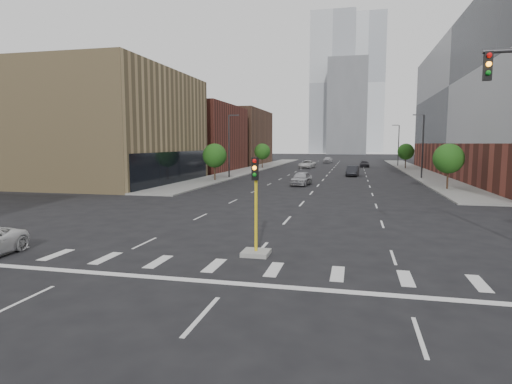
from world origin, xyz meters
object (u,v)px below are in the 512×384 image
(car_deep_right, at_px, (364,164))
(car_far_left, at_px, (307,164))
(median_traffic_signal, at_px, (256,234))
(car_near_left, at_px, (301,178))
(car_mid_right, at_px, (353,171))
(car_distant, at_px, (328,160))

(car_deep_right, bearing_deg, car_far_left, -154.41)
(median_traffic_signal, distance_m, car_near_left, 32.84)
(median_traffic_signal, xyz_separation_m, car_near_left, (-1.98, 32.78, -0.15))
(median_traffic_signal, height_order, car_near_left, median_traffic_signal)
(car_far_left, height_order, car_deep_right, car_far_left)
(car_mid_right, bearing_deg, car_deep_right, 89.49)
(car_near_left, distance_m, car_far_left, 36.77)
(car_near_left, height_order, car_deep_right, car_near_left)
(car_far_left, distance_m, car_distant, 23.73)
(car_distant, bearing_deg, car_deep_right, -57.58)
(median_traffic_signal, bearing_deg, car_far_left, 94.38)
(car_mid_right, distance_m, car_distant, 44.35)
(car_near_left, xyz_separation_m, car_deep_right, (8.18, 42.40, -0.16))
(median_traffic_signal, relative_size, car_mid_right, 0.91)
(median_traffic_signal, distance_m, car_distant, 93.01)
(median_traffic_signal, bearing_deg, car_near_left, 93.45)
(car_deep_right, height_order, car_distant, car_distant)
(car_far_left, distance_m, car_deep_right, 12.89)
(car_mid_right, bearing_deg, car_distant, 102.91)
(car_mid_right, relative_size, car_distant, 0.98)
(car_mid_right, height_order, car_deep_right, car_mid_right)
(median_traffic_signal, relative_size, car_distant, 0.90)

